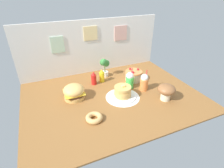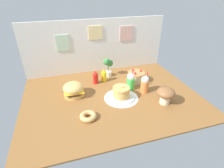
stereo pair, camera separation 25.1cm
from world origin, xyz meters
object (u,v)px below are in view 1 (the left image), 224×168
cream_soda_cup (130,80)px  layer_cake (134,76)px  mustard_bottle (102,76)px  mushroom_stool (166,91)px  orange_float_cup (144,82)px  burger (74,92)px  ketchup_bottle (94,78)px  potted_plant (105,67)px  donut_pink_glaze (94,118)px  pancake_stack (123,92)px

cream_soda_cup → layer_cake: bearing=47.3°
mustard_bottle → mushroom_stool: size_ratio=0.91×
cream_soda_cup → orange_float_cup: size_ratio=1.00×
burger → mustard_bottle: 0.58m
mushroom_stool → orange_float_cup: bearing=111.6°
ketchup_bottle → potted_plant: 0.32m
ketchup_bottle → burger: bearing=-144.5°
donut_pink_glaze → mustard_bottle: bearing=63.9°
donut_pink_glaze → layer_cake: bearing=36.9°
layer_cake → cream_soda_cup: size_ratio=0.83×
ketchup_bottle → orange_float_cup: (0.62, -0.44, 0.03)m
pancake_stack → mushroom_stool: bearing=-28.5°
potted_plant → layer_cake: bearing=-40.2°
cream_soda_cup → ketchup_bottle: bearing=145.8°
pancake_stack → mustard_bottle: bearing=100.9°
layer_cake → pancake_stack: bearing=-135.2°
layer_cake → donut_pink_glaze: bearing=-143.1°
orange_float_cup → ketchup_bottle: bearing=144.2°
potted_plant → pancake_stack: bearing=-90.6°
potted_plant → burger: bearing=-144.1°
pancake_stack → ketchup_bottle: 0.56m
mustard_bottle → orange_float_cup: orange_float_cup is taller
cream_soda_cup → donut_pink_glaze: size_ratio=1.61×
pancake_stack → mustard_bottle: (-0.10, 0.53, 0.02)m
donut_pink_glaze → burger: bearing=101.1°
cream_soda_cup → mushroom_stool: cream_soda_cup is taller
ketchup_bottle → orange_float_cup: orange_float_cup is taller
ketchup_bottle → mustard_bottle: (0.14, 0.03, 0.00)m
mustard_bottle → ketchup_bottle: bearing=-168.2°
pancake_stack → ketchup_bottle: ketchup_bottle is taller
burger → mustard_bottle: (0.51, 0.29, 0.00)m
ketchup_bottle → cream_soda_cup: size_ratio=0.67×
cream_soda_cup → mushroom_stool: size_ratio=1.36×
burger → pancake_stack: (0.61, -0.24, -0.02)m
burger → potted_plant: 0.76m
orange_float_cup → potted_plant: 0.73m
cream_soda_cup → potted_plant: bearing=112.2°
cream_soda_cup → mushroom_stool: bearing=-57.9°
pancake_stack → layer_cake: size_ratio=1.36×
donut_pink_glaze → mushroom_stool: 1.01m
burger → layer_cake: bearing=7.6°
layer_cake → mustard_bottle: size_ratio=1.25×
mushroom_stool → pancake_stack: bearing=151.5°
burger → pancake_stack: burger is taller
burger → mustard_bottle: bearing=29.7°
ketchup_bottle → mushroom_stool: bearing=-46.0°
pancake_stack → cream_soda_cup: cream_soda_cup is taller
pancake_stack → potted_plant: potted_plant is taller
mushroom_stool → donut_pink_glaze: bearing=-179.1°
ketchup_bottle → cream_soda_cup: bearing=-34.2°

